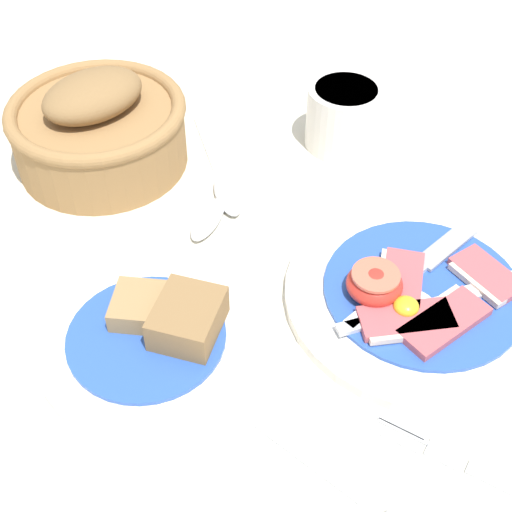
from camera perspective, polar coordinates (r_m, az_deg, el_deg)
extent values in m
plane|color=beige|center=(0.64, 7.07, -7.15)|extent=(3.00, 3.00, 0.00)
cylinder|color=silver|center=(0.69, 13.13, -3.12)|extent=(0.26, 0.26, 0.01)
cylinder|color=#2D56B7|center=(0.68, 13.24, -2.68)|extent=(0.19, 0.19, 0.00)
cube|color=#BC5156|center=(0.68, 11.63, -1.82)|extent=(0.07, 0.08, 0.01)
cube|color=beige|center=(0.68, 10.29, -1.57)|extent=(0.05, 0.06, 0.01)
cube|color=#BC5156|center=(0.70, 17.99, -1.41)|extent=(0.05, 0.07, 0.01)
cube|color=beige|center=(0.69, 17.11, -1.94)|extent=(0.02, 0.06, 0.01)
cube|color=#BC5156|center=(0.65, 14.82, -5.15)|extent=(0.09, 0.05, 0.01)
cube|color=beige|center=(0.66, 13.80, -4.28)|extent=(0.08, 0.03, 0.01)
cube|color=#BC5156|center=(0.65, 11.92, -4.98)|extent=(0.09, 0.06, 0.01)
cube|color=beige|center=(0.64, 12.34, -6.06)|extent=(0.08, 0.03, 0.01)
ellipsoid|color=red|center=(0.66, 9.45, -2.23)|extent=(0.05, 0.05, 0.03)
cylinder|color=#DB664C|center=(0.65, 9.57, -1.51)|extent=(0.04, 0.04, 0.00)
ellipsoid|color=white|center=(0.65, 11.38, -4.37)|extent=(0.07, 0.06, 0.01)
ellipsoid|color=yellow|center=(0.65, 11.85, -3.87)|extent=(0.02, 0.02, 0.01)
cube|color=silver|center=(0.65, 10.80, -4.61)|extent=(0.11, 0.02, 0.00)
cube|color=silver|center=(0.68, 16.29, -3.01)|extent=(0.03, 0.02, 0.00)
cube|color=silver|center=(0.69, 19.21, -2.70)|extent=(0.04, 0.01, 0.00)
cube|color=silver|center=(0.70, 18.86, -2.24)|extent=(0.04, 0.01, 0.00)
cube|color=silver|center=(0.70, 18.53, -1.79)|extent=(0.04, 0.01, 0.00)
cube|color=silver|center=(0.66, 10.39, -3.07)|extent=(0.11, 0.05, 0.00)
cube|color=#9EA0A5|center=(0.72, 14.98, 0.78)|extent=(0.08, 0.04, 0.00)
cylinder|color=silver|center=(0.64, -8.69, -6.83)|extent=(0.20, 0.20, 0.01)
cylinder|color=#2D56B7|center=(0.63, -8.77, -6.38)|extent=(0.14, 0.14, 0.00)
cube|color=#9E7A4C|center=(0.64, -8.95, -4.00)|extent=(0.07, 0.07, 0.02)
cube|color=olive|center=(0.62, -5.48, -4.98)|extent=(0.08, 0.08, 0.03)
cylinder|color=white|center=(0.84, 7.02, 11.01)|extent=(0.09, 0.09, 0.07)
cylinder|color=white|center=(0.82, 7.23, 12.92)|extent=(0.07, 0.07, 0.01)
cylinder|color=olive|center=(0.83, -12.35, 9.34)|extent=(0.19, 0.19, 0.07)
torus|color=olive|center=(0.81, -12.73, 11.34)|extent=(0.20, 0.20, 0.02)
ellipsoid|color=olive|center=(0.80, -12.94, 12.41)|extent=(0.13, 0.11, 0.04)
cube|color=silver|center=(0.86, -3.97, 9.06)|extent=(0.03, 0.11, 0.01)
ellipsoid|color=silver|center=(0.77, -2.29, 4.88)|extent=(0.04, 0.07, 0.01)
cube|color=silver|center=(0.58, 4.30, -15.84)|extent=(0.06, 0.10, 0.01)
cube|color=silver|center=(0.82, -1.10, 7.42)|extent=(0.08, 0.09, 0.01)
ellipsoid|color=silver|center=(0.75, -3.87, 2.97)|extent=(0.07, 0.07, 0.01)
cube|color=silver|center=(0.60, 14.78, -15.04)|extent=(0.03, 0.03, 0.01)
cube|color=silver|center=(0.60, 11.73, -13.07)|extent=(0.03, 0.04, 0.00)
cube|color=silver|center=(0.60, 11.43, -13.64)|extent=(0.03, 0.04, 0.00)
cube|color=silver|center=(0.59, 11.12, -14.22)|extent=(0.03, 0.04, 0.00)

